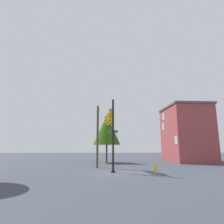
% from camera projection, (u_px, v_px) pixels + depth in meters
% --- Properties ---
extents(ground_plane, '(120.00, 120.00, 0.00)m').
position_uv_depth(ground_plane, '(113.00, 173.00, 17.08)').
color(ground_plane, '#3B404B').
extents(signal_pole_assembly, '(4.21, 1.22, 6.91)m').
position_uv_depth(signal_pole_assembly, '(110.00, 123.00, 19.56)').
color(signal_pole_assembly, black).
rests_on(signal_pole_assembly, ground_plane).
extents(utility_pole, '(1.80, 0.41, 7.21)m').
position_uv_depth(utility_pole, '(98.00, 135.00, 21.85)').
color(utility_pole, brown).
rests_on(utility_pole, ground_plane).
extents(fire_hydrant, '(0.33, 0.24, 0.83)m').
position_uv_depth(fire_hydrant, '(155.00, 169.00, 16.67)').
color(fire_hydrant, yellow).
rests_on(fire_hydrant, ground_plane).
extents(tree_mid, '(4.17, 4.17, 7.30)m').
position_uv_depth(tree_mid, '(107.00, 130.00, 28.81)').
color(tree_mid, brown).
rests_on(tree_mid, ground_plane).
extents(brick_building, '(7.95, 6.30, 8.97)m').
position_uv_depth(brick_building, '(186.00, 133.00, 30.34)').
color(brick_building, '#9B4041').
rests_on(brick_building, ground_plane).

